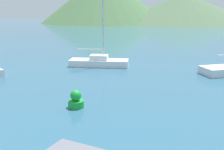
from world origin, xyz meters
name	(u,v)px	position (x,y,z in m)	size (l,w,h in m)	color
sailboat_outer	(99,61)	(-1.73, 22.05, 0.46)	(5.17, 1.80, 9.10)	white
buoy_marker	(76,100)	(-0.91, 11.56, 0.39)	(0.82, 0.82, 0.94)	green
hill_central	(184,8)	(12.58, 96.63, 4.88)	(46.42, 46.42, 9.76)	#4C6647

